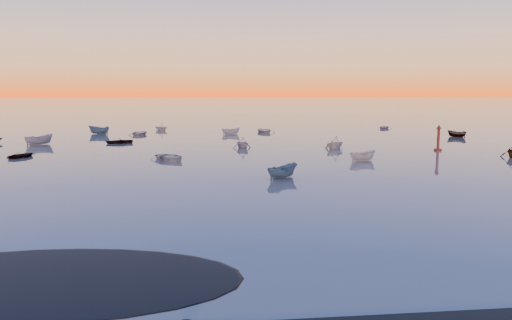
{
  "coord_description": "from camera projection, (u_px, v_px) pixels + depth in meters",
  "views": [
    {
      "loc": [
        -3.77,
        -18.92,
        7.94
      ],
      "look_at": [
        1.46,
        28.0,
        1.08
      ],
      "focal_mm": 35.0,
      "sensor_mm": 36.0,
      "label": 1
    }
  ],
  "objects": [
    {
      "name": "ground",
      "position": [
        216.0,
        121.0,
        118.52
      ],
      "size": [
        600.0,
        600.0,
        0.0
      ],
      "primitive_type": "plane",
      "color": "#675D55",
      "rests_on": "ground"
    },
    {
      "name": "mud_lobes",
      "position": [
        302.0,
        296.0,
        19.18
      ],
      "size": [
        140.0,
        6.0,
        0.07
      ],
      "primitive_type": null,
      "color": "black",
      "rests_on": "ground"
    },
    {
      "name": "moored_fleet",
      "position": [
        227.0,
        143.0,
        72.29
      ],
      "size": [
        124.0,
        58.0,
        1.2
      ],
      "primitive_type": null,
      "color": "#B9B9B4",
      "rests_on": "ground"
    },
    {
      "name": "boat_near_left",
      "position": [
        170.0,
        160.0,
        55.25
      ],
      "size": [
        4.61,
        4.12,
        1.1
      ],
      "primitive_type": "imported",
      "rotation": [
        0.0,
        0.0,
        0.65
      ],
      "color": "#B9B9B4",
      "rests_on": "ground"
    },
    {
      "name": "boat_near_center",
      "position": [
        282.0,
        178.0,
        44.14
      ],
      "size": [
        3.35,
        3.72,
        1.23
      ],
      "primitive_type": "imported",
      "rotation": [
        0.0,
        0.0,
        2.23
      ],
      "color": "#38566B",
      "rests_on": "ground"
    },
    {
      "name": "boat_near_right",
      "position": [
        243.0,
        148.0,
        66.25
      ],
      "size": [
        3.53,
        2.53,
        1.13
      ],
      "primitive_type": "imported",
      "rotation": [
        0.0,
        0.0,
        3.52
      ],
      "color": "gray",
      "rests_on": "ground"
    },
    {
      "name": "channel_marker",
      "position": [
        438.0,
        140.0,
        63.25
      ],
      "size": [
        0.96,
        0.96,
        3.43
      ],
      "color": "#4E1A10",
      "rests_on": "ground"
    }
  ]
}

